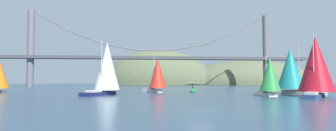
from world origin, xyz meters
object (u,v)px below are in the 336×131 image
(sailboat_white_mainsail, at_px, (107,67))
(sailboat_crimson_sail, at_px, (316,65))
(channel_buoy, at_px, (193,91))
(sailboat_teal_sail, at_px, (291,70))
(sailboat_scarlet_sail, at_px, (157,74))
(sailboat_green_sail, at_px, (269,76))

(sailboat_white_mainsail, distance_m, sailboat_crimson_sail, 38.09)
(sailboat_crimson_sail, xyz_separation_m, channel_buoy, (-17.61, 19.01, -5.07))
(sailboat_teal_sail, xyz_separation_m, sailboat_crimson_sail, (-1.36, -10.10, 0.50))
(sailboat_scarlet_sail, distance_m, sailboat_teal_sail, 28.58)
(channel_buoy, bearing_deg, sailboat_crimson_sail, -47.19)
(sailboat_white_mainsail, bearing_deg, channel_buoy, 21.77)
(sailboat_green_sail, bearing_deg, sailboat_white_mainsail, 163.35)
(sailboat_white_mainsail, relative_size, sailboat_teal_sail, 1.01)
(sailboat_white_mainsail, xyz_separation_m, channel_buoy, (18.69, 7.47, -4.98))
(sailboat_scarlet_sail, bearing_deg, channel_buoy, -1.10)
(sailboat_scarlet_sail, relative_size, sailboat_teal_sail, 0.77)
(sailboat_green_sail, bearing_deg, sailboat_scarlet_sail, 138.93)
(sailboat_scarlet_sail, height_order, channel_buoy, sailboat_scarlet_sail)
(sailboat_white_mainsail, distance_m, sailboat_scarlet_sail, 13.07)
(sailboat_white_mainsail, distance_m, sailboat_teal_sail, 37.69)
(sailboat_green_sail, height_order, sailboat_crimson_sail, sailboat_crimson_sail)
(sailboat_crimson_sail, bearing_deg, sailboat_teal_sail, 82.34)
(sailboat_crimson_sail, height_order, channel_buoy, sailboat_crimson_sail)
(sailboat_scarlet_sail, distance_m, sailboat_crimson_sail, 32.11)
(sailboat_green_sail, xyz_separation_m, channel_buoy, (-10.71, 16.26, -3.24))
(sailboat_teal_sail, height_order, sailboat_crimson_sail, sailboat_crimson_sail)
(sailboat_scarlet_sail, relative_size, sailboat_crimson_sail, 0.74)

